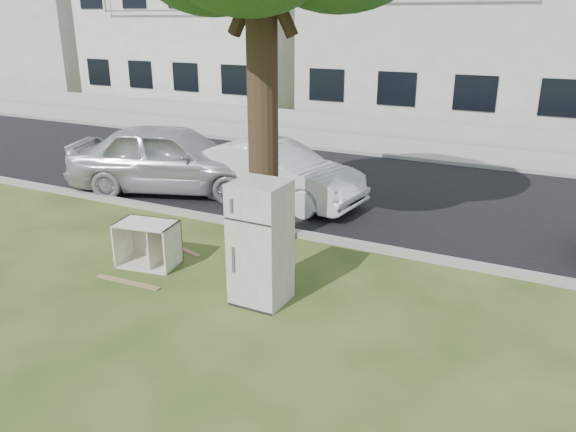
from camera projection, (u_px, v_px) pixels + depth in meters
The scene contains 16 objects.
ground at pixel (232, 288), 8.91m from camera, with size 120.00×120.00×0.00m, color #2B4017.
road at pixel (360, 189), 13.96m from camera, with size 120.00×7.00×0.01m, color black.
kerb_near at pixel (299, 237), 10.97m from camera, with size 120.00×0.18×0.12m, color gray.
kerb_far at pixel (400, 159), 16.95m from camera, with size 120.00×0.18×0.12m, color gray.
sidewalk at pixel (413, 149), 18.17m from camera, with size 120.00×2.80×0.01m, color gray.
low_wall at pixel (426, 130), 19.40m from camera, with size 120.00×0.15×0.70m, color gray.
townhouse_left at pixel (212, 28), 27.54m from camera, with size 10.20×8.16×7.04m.
townhouse_center at pixel (462, 26), 22.39m from camera, with size 11.22×8.16×7.44m.
filler_left at pixel (24, 32), 33.99m from camera, with size 16.00×9.00×6.40m, color beige.
fridge at pixel (260, 243), 8.22m from camera, with size 0.77×0.71×1.87m, color #B7B1A5.
cabinet at pixel (148, 244), 9.61m from camera, with size 0.99×0.62×0.78m, color beige.
plank_a at pixel (128, 282), 9.07m from camera, with size 1.22×0.10×0.02m, color olive.
plank_b at pixel (184, 250), 10.34m from camera, with size 0.89×0.09×0.02m, color #AE7B5B.
plank_c at pixel (136, 253), 10.18m from camera, with size 0.86×0.10×0.02m, color tan.
car_center at pixel (274, 173), 12.85m from camera, with size 1.47×4.21×1.39m, color silver.
car_left at pixel (172, 158), 13.59m from camera, with size 1.97×4.90×1.67m, color #A9ABB1.
Camera 1 is at (4.40, -6.76, 4.07)m, focal length 35.00 mm.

